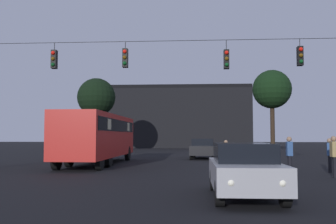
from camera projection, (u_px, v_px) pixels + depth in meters
The scene contains 12 objects.
ground_plane at pixel (182, 159), 28.77m from camera, with size 168.00×168.00×0.00m, color black.
overhead_signal_span at pixel (175, 88), 19.09m from camera, with size 20.67×0.44×6.98m.
city_bus at pixel (99, 134), 23.56m from camera, with size 2.58×11.01×3.00m.
car_near_right at pixel (244, 169), 10.81m from camera, with size 1.81×4.34×1.52m.
car_far_left at pixel (203, 148), 29.30m from camera, with size 2.09×4.43×1.52m.
pedestrian_crossing_left at pixel (226, 153), 20.33m from camera, with size 0.29×0.39×1.51m.
pedestrian_crossing_center at pixel (334, 154), 16.01m from camera, with size 0.25×0.37×1.73m.
pedestrian_crossing_right at pixel (289, 153), 17.13m from camera, with size 0.25×0.37×1.70m.
pedestrian_near_bus at pixel (330, 153), 18.21m from camera, with size 0.33×0.41×1.62m.
corner_building at pixel (175, 118), 58.08m from camera, with size 22.24×8.04×9.07m.
tree_left_silhouette at pixel (96, 97), 41.50m from camera, with size 4.11×4.11×8.00m.
tree_behind_building at pixel (272, 90), 38.20m from camera, with size 3.85×3.85×8.32m.
Camera 1 is at (0.87, -4.44, 1.73)m, focal length 40.99 mm.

